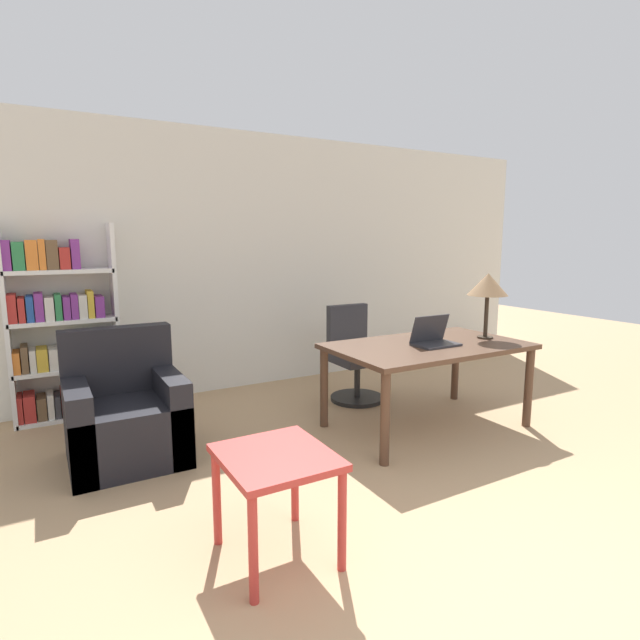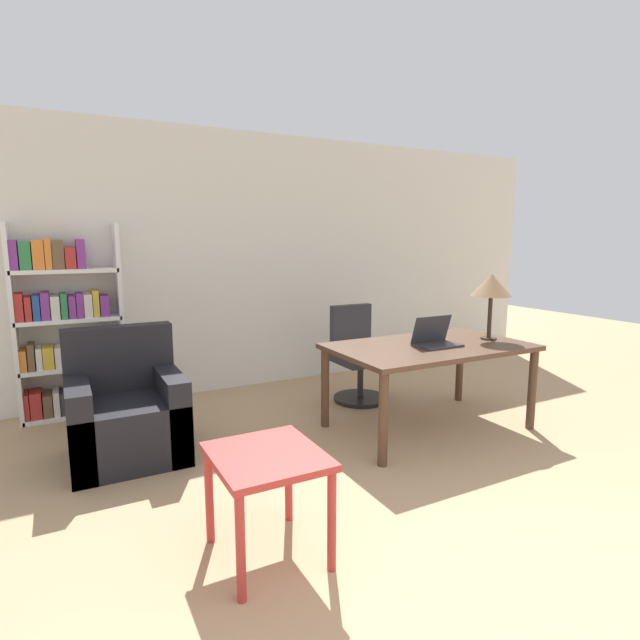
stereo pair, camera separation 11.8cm
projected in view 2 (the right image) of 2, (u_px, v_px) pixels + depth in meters
name	position (u px, v px, depth m)	size (l,w,h in m)	color
wall_back	(244.00, 262.00, 5.33)	(8.00, 0.06, 2.70)	silver
desk	(429.00, 354.00, 4.18)	(1.64, 0.98, 0.73)	#4C3323
laptop	(435.00, 339.00, 4.12)	(0.37, 0.24, 0.25)	#2D2D33
table_lamp	(491.00, 286.00, 4.32)	(0.35, 0.35, 0.58)	#2D2319
office_chair	(357.00, 357.00, 4.98)	(0.53, 0.53, 0.94)	black
side_table_blue	(267.00, 470.00, 2.48)	(0.53, 0.58, 0.55)	#B2332D
armchair	(126.00, 416.00, 3.67)	(0.79, 0.75, 0.94)	black
bookshelf	(64.00, 330.00, 4.45)	(0.89, 0.28, 1.74)	white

